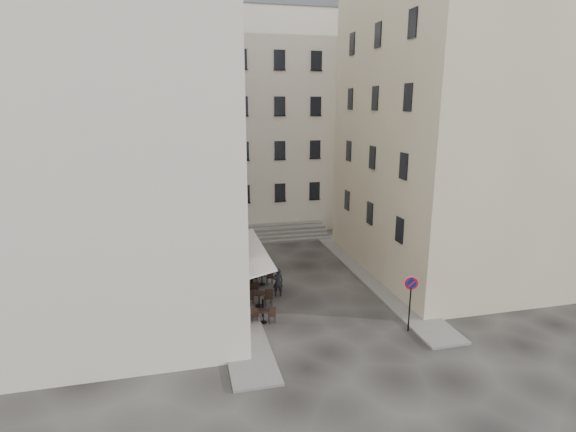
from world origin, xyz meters
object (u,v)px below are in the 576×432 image
object	(u,v)px
bistro_table_b	(259,298)
pedestrian	(278,282)
bistro_table_a	(263,315)
no_parking_sign	(411,293)

from	to	relation	value
bistro_table_b	pedestrian	world-z (taller)	pedestrian
bistro_table_b	bistro_table_a	bearing A→B (deg)	-93.51
bistro_table_a	pedestrian	xyz separation A→B (m)	(1.42, 3.07, 0.39)
bistro_table_a	bistro_table_b	bearing A→B (deg)	86.49
no_parking_sign	bistro_table_a	distance (m)	7.27
no_parking_sign	bistro_table_a	xyz separation A→B (m)	(-6.66, 2.46, -1.55)
bistro_table_a	bistro_table_b	size ratio (longest dim) A/B	0.85
no_parking_sign	pedestrian	distance (m)	7.71
bistro_table_b	pedestrian	xyz separation A→B (m)	(1.30, 1.16, 0.31)
bistro_table_a	pedestrian	size ratio (longest dim) A/B	0.74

